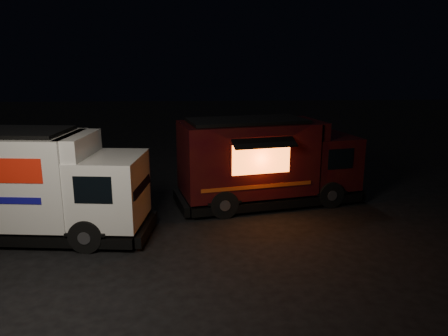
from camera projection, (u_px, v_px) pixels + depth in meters
ground at (153, 249)px, 11.18m from camera, size 80.00×80.00×0.00m
white_truck at (29, 184)px, 11.71m from camera, size 6.66×2.87×2.93m
red_truck at (269, 161)px, 14.46m from camera, size 6.52×3.58×2.87m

